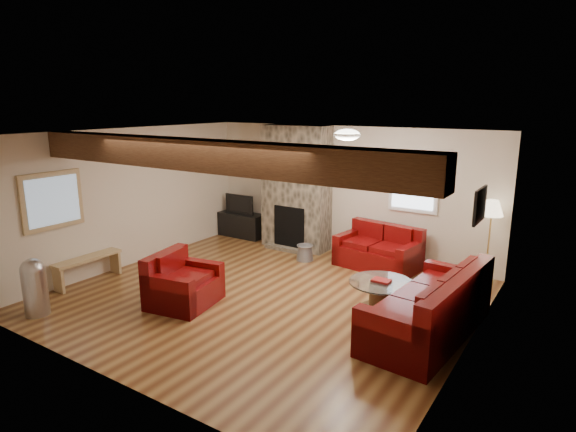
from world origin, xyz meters
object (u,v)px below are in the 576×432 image
at_px(armchair_red, 184,279).
at_px(television, 241,204).
at_px(loveseat, 378,247).
at_px(sofa_three, 428,303).
at_px(coffee_table, 381,296).
at_px(floor_lamp, 492,213).
at_px(tv_cabinet, 242,225).

xyz_separation_m(armchair_red, television, (-1.61, 3.39, 0.36)).
xyz_separation_m(loveseat, television, (-3.37, 0.30, 0.36)).
relative_size(armchair_red, television, 1.29).
height_order(sofa_three, television, television).
bearing_deg(coffee_table, armchair_red, -151.72).
bearing_deg(coffee_table, loveseat, 114.26).
bearing_deg(coffee_table, television, 153.97).
xyz_separation_m(television, floor_lamp, (5.18, -0.04, 0.46)).
relative_size(loveseat, floor_lamp, 1.02).
bearing_deg(tv_cabinet, coffee_table, -26.03).
height_order(sofa_three, armchair_red, sofa_three).
bearing_deg(floor_lamp, coffee_table, -117.47).
relative_size(loveseat, coffee_table, 1.57).
relative_size(coffee_table, television, 1.24).
distance_m(coffee_table, tv_cabinet, 4.62).
xyz_separation_m(armchair_red, tv_cabinet, (-1.61, 3.39, -0.12)).
xyz_separation_m(loveseat, coffee_table, (0.78, -1.73, -0.16)).
bearing_deg(loveseat, armchair_red, -112.16).
xyz_separation_m(sofa_three, floor_lamp, (0.25, 2.31, 0.77)).
distance_m(loveseat, armchair_red, 3.56).
relative_size(sofa_three, coffee_table, 2.44).
height_order(sofa_three, coffee_table, sofa_three).
bearing_deg(television, loveseat, -5.08).
xyz_separation_m(coffee_table, tv_cabinet, (-4.15, 2.03, 0.04)).
relative_size(armchair_red, tv_cabinet, 0.90).
distance_m(loveseat, floor_lamp, 2.01).
height_order(sofa_three, tv_cabinet, sofa_three).
xyz_separation_m(loveseat, armchair_red, (-1.76, -3.09, 0.00)).
bearing_deg(armchair_red, floor_lamp, -56.91).
distance_m(loveseat, television, 3.40).
bearing_deg(sofa_three, floor_lamp, 178.70).
bearing_deg(television, tv_cabinet, 0.00).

